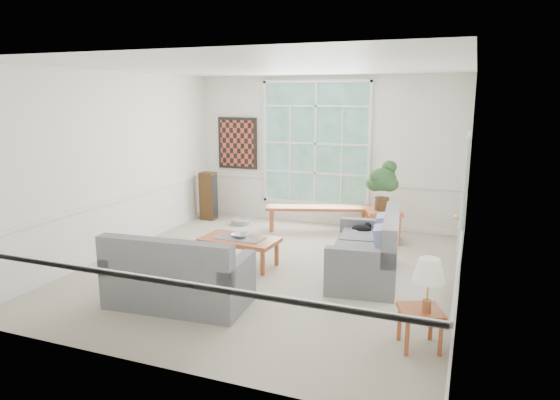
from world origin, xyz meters
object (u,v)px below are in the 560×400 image
at_px(loveseat_right, 365,245).
at_px(end_table, 383,226).
at_px(side_table, 420,328).
at_px(loveseat_front, 179,268).
at_px(coffee_table, 240,252).

distance_m(loveseat_right, end_table, 1.90).
bearing_deg(end_table, loveseat_right, -88.48).
height_order(end_table, side_table, end_table).
height_order(loveseat_front, side_table, loveseat_front).
bearing_deg(end_table, side_table, -74.75).
relative_size(loveseat_right, loveseat_front, 1.02).
distance_m(coffee_table, end_table, 2.80).
distance_m(loveseat_front, end_table, 4.17).
bearing_deg(side_table, coffee_table, 150.11).
bearing_deg(loveseat_right, coffee_table, 178.95).
distance_m(loveseat_front, coffee_table, 1.61).
height_order(loveseat_front, coffee_table, loveseat_front).
distance_m(end_table, side_table, 3.89).
xyz_separation_m(end_table, side_table, (1.02, -3.75, -0.08)).
distance_m(loveseat_right, coffee_table, 1.94).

